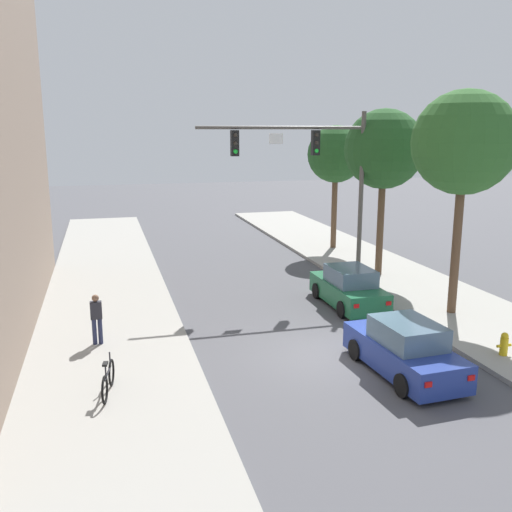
% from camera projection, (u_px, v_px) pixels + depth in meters
% --- Properties ---
extents(ground_plane, '(120.00, 120.00, 0.00)m').
position_uv_depth(ground_plane, '(328.00, 356.00, 17.60)').
color(ground_plane, '#4C4C51').
extents(sidewalk_left, '(5.00, 60.00, 0.15)m').
position_uv_depth(sidewalk_left, '(112.00, 377.00, 15.93)').
color(sidewalk_left, '#99968E').
rests_on(sidewalk_left, ground).
extents(sidewalk_right, '(5.00, 60.00, 0.15)m').
position_uv_depth(sidewalk_right, '(506.00, 334.00, 19.24)').
color(sidewalk_right, '#99968E').
rests_on(sidewalk_right, ground).
extents(traffic_signal_mast, '(7.45, 0.38, 7.50)m').
position_uv_depth(traffic_signal_mast, '(316.00, 165.00, 24.32)').
color(traffic_signal_mast, '#514C47').
rests_on(traffic_signal_mast, sidewalk_right).
extents(car_lead_green, '(1.84, 4.24, 1.60)m').
position_uv_depth(car_lead_green, '(349.00, 289.00, 22.44)').
color(car_lead_green, '#1E663D').
rests_on(car_lead_green, ground).
extents(car_following_blue, '(2.00, 4.32, 1.60)m').
position_uv_depth(car_following_blue, '(404.00, 350.00, 16.16)').
color(car_following_blue, navy).
rests_on(car_following_blue, ground).
extents(pedestrian_sidewalk_left_walker, '(0.36, 0.22, 1.64)m').
position_uv_depth(pedestrian_sidewalk_left_walker, '(96.00, 317.00, 17.99)').
color(pedestrian_sidewalk_left_walker, '#232847').
rests_on(pedestrian_sidewalk_left_walker, sidewalk_left).
extents(bicycle_leaning, '(0.37, 1.75, 0.98)m').
position_uv_depth(bicycle_leaning, '(108.00, 380.00, 14.65)').
color(bicycle_leaning, black).
rests_on(bicycle_leaning, sidewalk_left).
extents(fire_hydrant, '(0.48, 0.24, 0.72)m').
position_uv_depth(fire_hydrant, '(504.00, 344.00, 17.21)').
color(fire_hydrant, gold).
rests_on(fire_hydrant, sidewalk_right).
extents(street_tree_nearest, '(3.71, 3.71, 8.12)m').
position_uv_depth(street_tree_nearest, '(464.00, 144.00, 20.03)').
color(street_tree_nearest, brown).
rests_on(street_tree_nearest, sidewalk_right).
extents(street_tree_second, '(3.62, 3.62, 7.67)m').
position_uv_depth(street_tree_second, '(384.00, 150.00, 25.74)').
color(street_tree_second, brown).
rests_on(street_tree_second, sidewalk_right).
extents(street_tree_third, '(3.21, 3.21, 6.99)m').
position_uv_depth(street_tree_third, '(336.00, 155.00, 32.04)').
color(street_tree_third, brown).
rests_on(street_tree_third, sidewalk_right).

